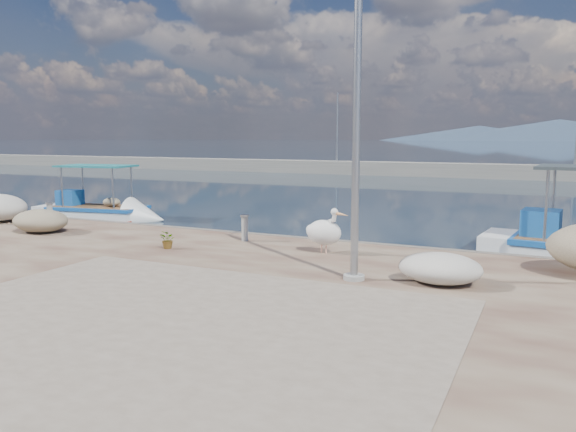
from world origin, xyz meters
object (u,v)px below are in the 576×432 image
Objects in this scene: lamp_post at (357,118)px; bollard_near at (245,227)px; boat_left at (97,214)px; pelican at (325,232)px.

bollard_near is (-4.21, 2.82, -2.89)m from lamp_post.
boat_left is 0.82× the size of lamp_post.
pelican reaches higher than bollard_near.
pelican is (12.21, -4.77, 0.85)m from boat_left.
pelican is at bearing -30.37° from boat_left.
lamp_post reaches higher than boat_left.
bollard_near is (9.53, -4.14, 0.70)m from boat_left.
lamp_post is (13.74, -6.97, 3.59)m from boat_left.
boat_left is 10.41m from bollard_near.
boat_left is 15.82m from lamp_post.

